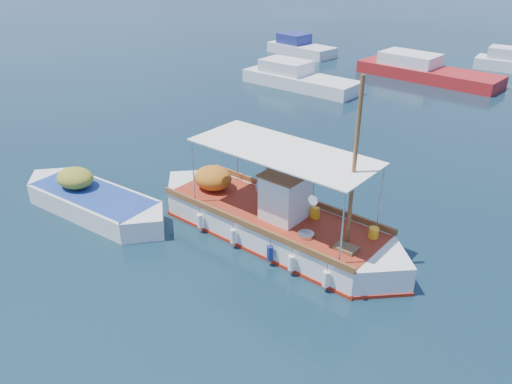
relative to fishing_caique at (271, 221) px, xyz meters
The scene contains 7 objects.
ground 0.83m from the fishing_caique, 41.84° to the right, with size 160.00×160.00×0.00m, color black.
fishing_caique is the anchor object (origin of this frame).
dinghy 6.52m from the fishing_caique, 163.04° to the right, with size 6.81×2.22×1.66m.
bg_boat_nw 18.26m from the fishing_caique, 114.30° to the left, with size 8.12×3.52×1.80m.
bg_boat_n 22.99m from the fishing_caique, 92.52° to the left, with size 9.96×4.65×1.80m.
bg_boat_far_w 28.34m from the fishing_caique, 114.83° to the left, with size 6.14×3.67×1.80m.
bg_boat_far_n 28.96m from the fishing_caique, 82.37° to the left, with size 5.29×2.16×1.80m.
Camera 1 is at (6.35, -11.81, 8.80)m, focal length 35.00 mm.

